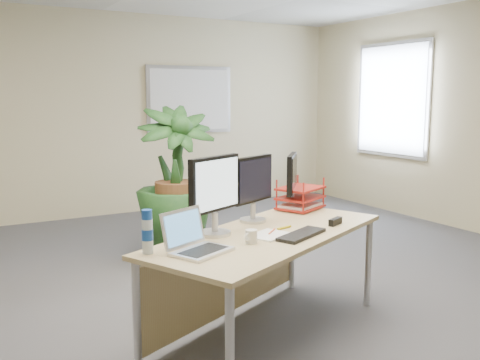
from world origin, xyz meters
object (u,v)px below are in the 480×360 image
desk (256,252)px  laptop (194,241)px  floor_plant (175,184)px  monitor_right (253,184)px  monitor_left (215,190)px

desk → laptop: size_ratio=4.76×
floor_plant → monitor_right: size_ratio=3.19×
monitor_left → desk: bearing=-7.5°
monitor_left → laptop: size_ratio=1.22×
monitor_left → monitor_right: (0.40, 0.20, -0.02)m
monitor_right → laptop: bearing=-145.1°
monitor_right → monitor_left: bearing=-154.1°
laptop → monitor_left: bearing=45.2°
desk → monitor_left: size_ratio=3.91×
desk → laptop: bearing=-157.0°
floor_plant → laptop: size_ratio=3.57×
floor_plant → monitor_left: bearing=-104.5°
desk → monitor_right: (0.11, 0.23, 0.42)m
desk → monitor_right: monitor_right is taller
floor_plant → monitor_right: bearing=-91.9°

